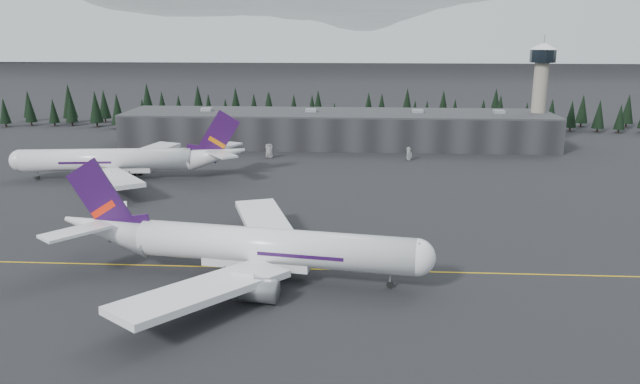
# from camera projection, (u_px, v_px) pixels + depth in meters

# --- Properties ---
(ground) EXTENTS (1400.00, 1400.00, 0.00)m
(ground) POSITION_uv_depth(u_px,v_px,m) (313.00, 265.00, 117.27)
(ground) COLOR black
(ground) RESTS_ON ground
(taxiline) EXTENTS (400.00, 0.40, 0.02)m
(taxiline) POSITION_uv_depth(u_px,v_px,m) (313.00, 269.00, 115.34)
(taxiline) COLOR gold
(taxiline) RESTS_ON ground
(terminal) EXTENTS (160.00, 30.00, 12.60)m
(terminal) POSITION_uv_depth(u_px,v_px,m) (337.00, 128.00, 236.29)
(terminal) COLOR black
(terminal) RESTS_ON ground
(control_tower) EXTENTS (10.00, 10.00, 37.70)m
(control_tower) POSITION_uv_depth(u_px,v_px,m) (540.00, 83.00, 230.29)
(control_tower) COLOR gray
(control_tower) RESTS_ON ground
(treeline) EXTENTS (360.00, 20.00, 15.00)m
(treeline) POSITION_uv_depth(u_px,v_px,m) (340.00, 113.00, 271.69)
(treeline) COLOR black
(treeline) RESTS_ON ground
(mountain_ridge) EXTENTS (4400.00, 900.00, 420.00)m
(mountain_ridge) POSITION_uv_depth(u_px,v_px,m) (355.00, 54.00, 1082.30)
(mountain_ridge) COLOR white
(mountain_ridge) RESTS_ON ground
(jet_main) EXTENTS (69.24, 63.48, 20.45)m
(jet_main) POSITION_uv_depth(u_px,v_px,m) (241.00, 245.00, 111.03)
(jet_main) COLOR white
(jet_main) RESTS_ON ground
(jet_parked) EXTENTS (68.70, 63.09, 20.24)m
(jet_parked) POSITION_uv_depth(u_px,v_px,m) (128.00, 160.00, 183.01)
(jet_parked) COLOR silver
(jet_parked) RESTS_ON ground
(gse_vehicle_a) EXTENTS (2.57, 5.06, 1.37)m
(gse_vehicle_a) POSITION_uv_depth(u_px,v_px,m) (269.00, 156.00, 213.69)
(gse_vehicle_a) COLOR silver
(gse_vehicle_a) RESTS_ON ground
(gse_vehicle_b) EXTENTS (4.87, 3.36, 1.54)m
(gse_vehicle_b) POSITION_uv_depth(u_px,v_px,m) (409.00, 158.00, 209.81)
(gse_vehicle_b) COLOR silver
(gse_vehicle_b) RESTS_ON ground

